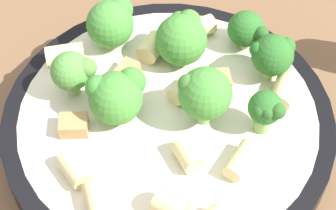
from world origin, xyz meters
name	(u,v)px	position (x,y,z in m)	size (l,w,h in m)	color
ground_plane	(168,139)	(0.00, 0.00, 0.00)	(2.00, 2.00, 0.00)	brown
pasta_bowl	(168,124)	(0.00, 0.00, 0.02)	(0.24, 0.24, 0.03)	black
broccoli_floret_0	(112,21)	(-0.01, -0.08, 0.05)	(0.04, 0.04, 0.04)	#84AD60
broccoli_floret_1	(205,94)	(-0.02, 0.02, 0.06)	(0.04, 0.04, 0.05)	#84AD60
broccoli_floret_2	(73,71)	(0.04, -0.06, 0.05)	(0.03, 0.03, 0.04)	#9EC175
broccoli_floret_3	(273,54)	(-0.08, 0.02, 0.05)	(0.03, 0.03, 0.04)	#9EC175
broccoli_floret_4	(246,29)	(-0.09, -0.01, 0.05)	(0.03, 0.03, 0.03)	#84AD60
broccoli_floret_5	(182,38)	(-0.04, -0.03, 0.05)	(0.04, 0.04, 0.04)	#9EC175
broccoli_floret_6	(265,110)	(-0.04, 0.05, 0.05)	(0.02, 0.03, 0.03)	#84AD60
broccoli_floret_7	(117,95)	(0.03, -0.02, 0.05)	(0.04, 0.04, 0.04)	#93B766
rigatoni_0	(283,91)	(-0.07, 0.04, 0.04)	(0.02, 0.02, 0.03)	beige
rigatoni_1	(188,155)	(0.02, 0.04, 0.04)	(0.01, 0.01, 0.02)	beige
rigatoni_2	(72,169)	(0.08, 0.00, 0.04)	(0.01, 0.01, 0.02)	beige
rigatoni_3	(241,160)	(-0.01, 0.06, 0.04)	(0.01, 0.01, 0.03)	beige
rigatoni_4	(184,90)	(-0.02, -0.01, 0.04)	(0.01, 0.01, 0.02)	beige
rigatoni_5	(65,55)	(0.03, -0.09, 0.04)	(0.02, 0.02, 0.03)	beige
rigatoni_6	(199,28)	(-0.07, -0.05, 0.04)	(0.02, 0.02, 0.02)	beige
rigatoni_7	(152,47)	(-0.03, -0.05, 0.04)	(0.02, 0.02, 0.02)	beige
rigatoni_8	(170,207)	(0.05, 0.06, 0.04)	(0.02, 0.02, 0.02)	beige
rigatoni_10	(96,202)	(0.08, 0.03, 0.04)	(0.01, 0.01, 0.02)	beige
chicken_chunk_0	(74,125)	(0.06, -0.03, 0.04)	(0.02, 0.02, 0.01)	tan
chicken_chunk_1	(128,71)	(0.00, -0.05, 0.04)	(0.02, 0.01, 0.01)	tan
chicken_chunk_2	(221,82)	(-0.05, 0.01, 0.04)	(0.02, 0.01, 0.01)	tan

